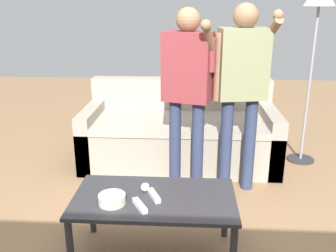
# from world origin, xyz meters

# --- Properties ---
(ground_plane) EXTENTS (12.00, 12.00, 0.00)m
(ground_plane) POSITION_xyz_m (0.00, 0.00, 0.00)
(ground_plane) COLOR #93704C
(couch) EXTENTS (1.97, 0.93, 0.82)m
(couch) POSITION_xyz_m (0.03, 1.52, 0.29)
(couch) COLOR #9E9384
(couch) RESTS_ON ground
(coffee_table) EXTENTS (1.03, 0.57, 0.44)m
(coffee_table) POSITION_xyz_m (-0.08, -0.10, 0.39)
(coffee_table) COLOR #2D2D33
(coffee_table) RESTS_ON ground
(snack_bowl) EXTENTS (0.17, 0.17, 0.06)m
(snack_bowl) POSITION_xyz_m (-0.33, -0.20, 0.47)
(snack_bowl) COLOR beige
(snack_bowl) RESTS_ON coffee_table
(game_remote_nunchuk) EXTENTS (0.06, 0.09, 0.05)m
(game_remote_nunchuk) POSITION_xyz_m (-0.15, -0.02, 0.47)
(game_remote_nunchuk) COLOR white
(game_remote_nunchuk) RESTS_ON coffee_table
(floor_lamp) EXTENTS (0.29, 0.29, 1.80)m
(floor_lamp) POSITION_xyz_m (1.33, 1.58, 1.52)
(floor_lamp) COLOR #2D2D33
(floor_lamp) RESTS_ON ground
(player_center) EXTENTS (0.45, 0.44, 1.58)m
(player_center) POSITION_xyz_m (0.11, 0.85, 1.00)
(player_center) COLOR #2D3856
(player_center) RESTS_ON ground
(player_right) EXTENTS (0.50, 0.32, 1.61)m
(player_right) POSITION_xyz_m (0.56, 0.89, 1.02)
(player_right) COLOR #2D3856
(player_right) RESTS_ON ground
(game_remote_wand_near) EXTENTS (0.11, 0.16, 0.03)m
(game_remote_wand_near) POSITION_xyz_m (-0.16, -0.24, 0.46)
(game_remote_wand_near) COLOR white
(game_remote_wand_near) RESTS_ON coffee_table
(game_remote_wand_far) EXTENTS (0.10, 0.16, 0.03)m
(game_remote_wand_far) POSITION_xyz_m (-0.08, -0.11, 0.46)
(game_remote_wand_far) COLOR white
(game_remote_wand_far) RESTS_ON coffee_table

